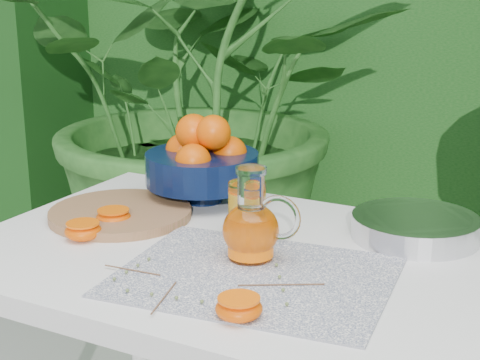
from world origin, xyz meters
The scene contains 10 objects.
potted_plant_left centered at (-0.70, 1.16, 0.83)m, with size 1.66×1.66×1.66m, color #22551D.
white_table centered at (-0.01, 0.04, 0.67)m, with size 1.00×0.70×0.75m.
placemat centered at (0.08, -0.05, 0.75)m, with size 0.46×0.35×0.00m, color #0B183F.
cutting_board centered at (-0.30, 0.09, 0.76)m, with size 0.30×0.30×0.02m, color #905D41.
fruit_bowl centered at (-0.21, 0.28, 0.84)m, with size 0.30×0.30×0.20m.
juice_pitcher centered at (0.05, 0.01, 0.81)m, with size 0.15×0.11×0.17m.
juice_tumbler centered at (-0.02, 0.11, 0.80)m, with size 0.09×0.09×0.11m.
saute_pan centered at (0.28, 0.26, 0.77)m, with size 0.45×0.31×0.05m.
orange_halves centered at (-0.15, -0.07, 0.77)m, with size 0.51×0.33×0.03m.
thyme_sprigs centered at (0.02, -0.14, 0.76)m, with size 0.37×0.26×0.01m.
Camera 1 is at (0.60, -1.08, 1.25)m, focal length 55.00 mm.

